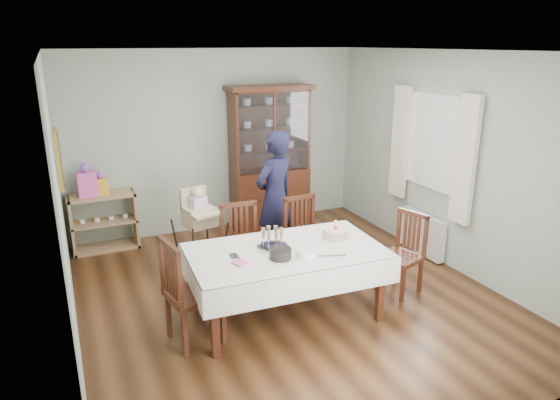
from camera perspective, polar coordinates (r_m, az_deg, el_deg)
floor at (r=5.85m, az=0.89°, el=-10.78°), size 5.00×5.00×0.00m
room_shell at (r=5.74m, az=-1.30°, el=6.77°), size 5.00×5.00×5.00m
dining_table at (r=5.27m, az=0.67°, el=-9.44°), size 2.06×1.26×0.76m
china_cabinet at (r=7.70m, az=-1.18°, el=5.16°), size 1.30×0.48×2.18m
sideboard at (r=7.35m, az=-19.46°, el=-2.36°), size 0.90×0.38×0.80m
picture_frame at (r=5.57m, az=-24.04°, el=4.33°), size 0.04×0.48×0.58m
window at (r=6.75m, az=17.23°, el=6.31°), size 0.04×1.02×1.22m
curtain_left at (r=6.29m, az=20.42°, el=4.27°), size 0.07×0.30×1.55m
curtain_right at (r=7.20m, az=13.56°, el=6.46°), size 0.07×0.30×1.55m
radiator at (r=7.05m, az=15.95°, el=-3.71°), size 0.10×0.80×0.55m
chair_far_left at (r=5.84m, az=-4.07°, el=-7.55°), size 0.48×0.48×1.02m
chair_far_right at (r=6.17m, az=2.97°, el=-6.19°), size 0.46×0.46×0.99m
chair_end_left at (r=4.97m, az=-9.91°, el=-12.42°), size 0.55×0.55×1.07m
chair_end_right at (r=5.99m, az=13.60°, el=-7.65°), size 0.53×0.53×0.94m
woman at (r=6.45m, az=-0.59°, el=0.34°), size 0.75×0.63×1.73m
high_chair at (r=6.45m, az=-9.11°, el=-4.12°), size 0.57×0.57×1.08m
champagne_tray at (r=5.16m, az=-0.88°, el=-4.74°), size 0.33×0.33×0.20m
birthday_cake at (r=5.40m, az=6.34°, el=-3.88°), size 0.31×0.31×0.21m
plate_stack_dark at (r=4.90m, az=0.04°, el=-6.12°), size 0.28×0.28×0.10m
plate_stack_white at (r=4.93m, az=3.10°, el=-6.11°), size 0.25×0.25×0.09m
napkin_stack at (r=4.82m, az=-4.55°, el=-7.15°), size 0.17×0.17×0.02m
cutlery at (r=4.97m, az=-5.63°, el=-6.45°), size 0.11×0.15×0.01m
cake_knife at (r=4.98m, az=5.79°, el=-6.38°), size 0.30×0.13×0.01m
gift_bag_pink at (r=7.14m, az=-21.20°, el=1.97°), size 0.25×0.17×0.46m
gift_bag_orange at (r=7.17m, az=-19.72°, el=1.70°), size 0.19×0.14×0.33m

